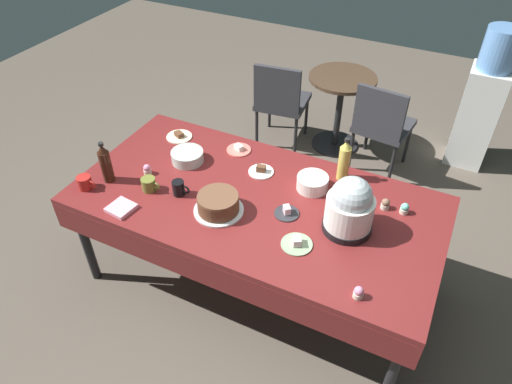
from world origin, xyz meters
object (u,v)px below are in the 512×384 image
object	(u,v)px
soda_bottle_cola	(106,163)
dessert_plate_charcoal	(287,212)
maroon_chair_left	(281,99)
coffee_mug_black	(179,188)
dessert_plate_white	(261,171)
soda_bottle_ginger_ale	(344,160)
dessert_plate_sage	(297,243)
frosted_layer_cake	(218,204)
glass_salad_bowl	(187,156)
ceramic_snack_bowl	(312,183)
round_cafe_table	(340,99)
cupcake_rose	(147,170)
water_cooler	(481,103)
cupcake_vanilla	(385,204)
potluck_table	(256,206)
coffee_mug_red	(85,183)
coffee_mug_olive	(149,184)
cupcake_berry	(405,209)
maroon_chair_right	(382,123)
dessert_plate_coral	(239,149)
dessert_plate_cream	(179,136)
cupcake_mint	(359,293)
slow_cooker	(350,207)

from	to	relation	value
soda_bottle_cola	dessert_plate_charcoal	bearing A→B (deg)	10.21
maroon_chair_left	coffee_mug_black	bearing A→B (deg)	-86.45
dessert_plate_white	soda_bottle_ginger_ale	distance (m)	0.53
dessert_plate_white	dessert_plate_sage	xyz separation A→B (m)	(0.45, -0.49, 0.00)
frosted_layer_cake	glass_salad_bowl	world-z (taller)	frosted_layer_cake
soda_bottle_ginger_ale	coffee_mug_black	distance (m)	1.02
ceramic_snack_bowl	round_cafe_table	distance (m)	1.66
cupcake_rose	water_cooler	world-z (taller)	water_cooler
cupcake_vanilla	coffee_mug_black	distance (m)	1.22
potluck_table	soda_bottle_ginger_ale	size ratio (longest dim) A/B	7.43
coffee_mug_red	dessert_plate_charcoal	bearing A→B (deg)	15.26
dessert_plate_charcoal	coffee_mug_olive	world-z (taller)	coffee_mug_olive
cupcake_berry	maroon_chair_left	bearing A→B (deg)	135.34
dessert_plate_white	water_cooler	size ratio (longest dim) A/B	0.13
dessert_plate_charcoal	maroon_chair_right	size ratio (longest dim) A/B	0.17
cupcake_rose	maroon_chair_left	world-z (taller)	maroon_chair_left
coffee_mug_red	coffee_mug_olive	bearing A→B (deg)	23.70
coffee_mug_red	dessert_plate_coral	bearing A→B (deg)	49.63
dessert_plate_white	dessert_plate_cream	xyz separation A→B (m)	(-0.69, 0.11, -0.00)
maroon_chair_right	frosted_layer_cake	bearing A→B (deg)	-106.52
dessert_plate_white	cupcake_vanilla	world-z (taller)	cupcake_vanilla
cupcake_mint	coffee_mug_olive	world-z (taller)	coffee_mug_olive
cupcake_rose	maroon_chair_left	distance (m)	1.73
cupcake_vanilla	cupcake_rose	xyz separation A→B (m)	(-1.44, -0.34, 0.00)
frosted_layer_cake	dessert_plate_white	world-z (taller)	frosted_layer_cake
coffee_mug_black	dessert_plate_charcoal	bearing A→B (deg)	10.80
round_cafe_table	dessert_plate_white	bearing A→B (deg)	-91.25
slow_cooker	cupcake_rose	distance (m)	1.30
dessert_plate_white	cupcake_berry	bearing A→B (deg)	1.17
dessert_plate_white	dessert_plate_charcoal	xyz separation A→B (m)	(0.30, -0.29, 0.00)
dessert_plate_sage	coffee_mug_black	size ratio (longest dim) A/B	1.50
coffee_mug_red	ceramic_snack_bowl	bearing A→B (deg)	26.03
dessert_plate_cream	cupcake_mint	world-z (taller)	cupcake_mint
dessert_plate_cream	dessert_plate_coral	size ratio (longest dim) A/B	1.09
dessert_plate_white	maroon_chair_right	bearing A→B (deg)	70.80
frosted_layer_cake	soda_bottle_cola	xyz separation A→B (m)	(-0.76, -0.05, 0.07)
round_cafe_table	dessert_plate_cream	bearing A→B (deg)	-116.22
coffee_mug_olive	dessert_plate_sage	bearing A→B (deg)	-1.87
slow_cooker	ceramic_snack_bowl	xyz separation A→B (m)	(-0.30, 0.24, -0.12)
slow_cooker	round_cafe_table	world-z (taller)	slow_cooker
cupcake_rose	maroon_chair_right	distance (m)	2.05
coffee_mug_black	maroon_chair_right	bearing A→B (deg)	65.20
cupcake_mint	round_cafe_table	size ratio (longest dim) A/B	0.09
slow_cooker	soda_bottle_cola	size ratio (longest dim) A/B	1.23
cupcake_mint	dessert_plate_coral	bearing A→B (deg)	142.52
cupcake_rose	coffee_mug_red	world-z (taller)	coffee_mug_red
dessert_plate_white	cupcake_vanilla	size ratio (longest dim) A/B	2.41
slow_cooker	cupcake_rose	world-z (taller)	slow_cooker
potluck_table	slow_cooker	xyz separation A→B (m)	(0.56, -0.01, 0.22)
slow_cooker	maroon_chair_right	bearing A→B (deg)	96.11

